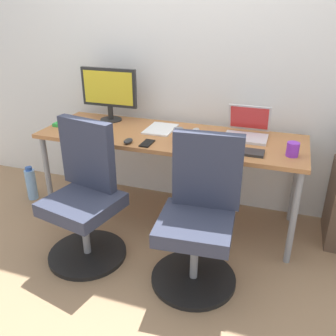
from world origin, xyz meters
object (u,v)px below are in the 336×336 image
at_px(water_bottle_on_floor, 31,184).
at_px(open_laptop, 247,129).
at_px(coffee_mug, 293,149).
at_px(desktop_monitor, 109,91).
at_px(office_chair_left, 85,199).
at_px(office_chair_right, 199,219).

relative_size(water_bottle_on_floor, open_laptop, 1.00).
distance_m(open_laptop, coffee_mug, 0.44).
distance_m(desktop_monitor, coffee_mug, 1.52).
bearing_deg(desktop_monitor, water_bottle_on_floor, -156.78).
distance_m(water_bottle_on_floor, coffee_mug, 2.24).
relative_size(desktop_monitor, coffee_mug, 5.22).
bearing_deg(water_bottle_on_floor, open_laptop, 8.09).
xyz_separation_m(desktop_monitor, open_laptop, (1.14, -0.04, -0.20)).
bearing_deg(water_bottle_on_floor, office_chair_left, -29.61).
height_order(desktop_monitor, coffee_mug, desktop_monitor).
bearing_deg(water_bottle_on_floor, office_chair_right, -16.66).
height_order(office_chair_left, coffee_mug, office_chair_left).
bearing_deg(office_chair_left, water_bottle_on_floor, 150.39).
height_order(office_chair_right, desktop_monitor, desktop_monitor).
height_order(office_chair_right, water_bottle_on_floor, office_chair_right).
xyz_separation_m(office_chair_right, desktop_monitor, (-0.98, 0.80, 0.55)).
bearing_deg(coffee_mug, desktop_monitor, 167.68).
relative_size(open_laptop, coffee_mug, 3.37).
distance_m(office_chair_left, office_chair_right, 0.79).
relative_size(office_chair_left, open_laptop, 3.03).
xyz_separation_m(office_chair_right, open_laptop, (0.16, 0.76, 0.35)).
relative_size(water_bottle_on_floor, coffee_mug, 3.37).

